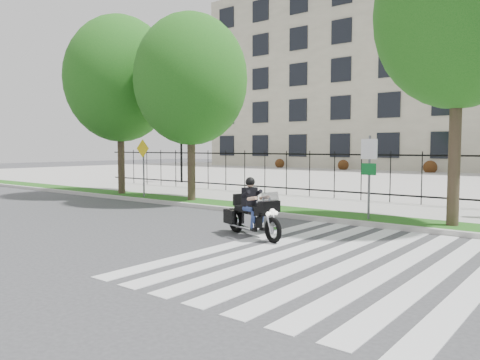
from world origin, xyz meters
The scene contains 14 objects.
ground centered at (0.00, 0.00, 0.00)m, with size 120.00×120.00×0.00m, color #3A3A3D.
curb centered at (0.00, 4.10, 0.07)m, with size 60.00×0.20×0.15m, color #B1ADA6.
grass_verge centered at (0.00, 4.95, 0.07)m, with size 60.00×1.50×0.15m, color #1C4F13.
sidewalk centered at (0.00, 7.45, 0.07)m, with size 60.00×3.50×0.15m, color #ADAAA1.
plaza centered at (0.00, 25.00, 0.05)m, with size 80.00×34.00×0.10m, color #ADAAA1.
crosswalk_stripes centered at (4.83, 0.00, 0.01)m, with size 5.70×8.00×0.01m, color silver, non-canonical shape.
iron_fence centered at (0.00, 9.20, 1.15)m, with size 30.00×0.06×2.00m, color black, non-canonical shape.
lamp_post_left centered at (-12.00, 12.00, 3.21)m, with size 1.06×0.70×4.25m.
street_tree_0 centered at (-8.81, 4.95, 5.44)m, with size 5.03×5.03×8.19m.
street_tree_1 centered at (-4.26, 4.95, 5.02)m, with size 4.59×4.59×7.51m.
street_tree_2 centered at (5.76, 4.95, 5.90)m, with size 4.49×4.49×8.35m.
sign_pole_regulatory centered at (3.47, 4.58, 1.74)m, with size 0.50×0.09×2.50m.
sign_pole_warning centered at (-6.80, 4.58, 1.74)m, with size 0.78×0.09×2.49m.
motorcycle_rider centered at (1.99, 0.79, 0.61)m, with size 2.29×1.19×1.85m.
Camera 1 is at (9.09, -8.73, 2.30)m, focal length 35.00 mm.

